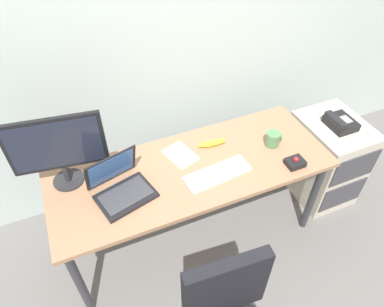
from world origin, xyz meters
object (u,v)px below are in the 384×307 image
at_px(keyboard, 218,174).
at_px(coffee_mug, 273,139).
at_px(paper_notepad, 180,155).
at_px(file_cabinet, 325,159).
at_px(desk_phone, 340,122).
at_px(monitor_main, 57,148).
at_px(trackball_mouse, 295,162).
at_px(laptop, 121,186).
at_px(banana, 212,143).

distance_m(keyboard, coffee_mug, 0.46).
bearing_deg(paper_notepad, keyboard, -59.62).
distance_m(file_cabinet, desk_phone, 0.38).
distance_m(monitor_main, trackball_mouse, 1.39).
height_order(desk_phone, keyboard, desk_phone).
bearing_deg(laptop, keyboard, -9.81).
xyz_separation_m(monitor_main, coffee_mug, (1.27, -0.20, -0.22)).
distance_m(file_cabinet, laptop, 1.62).
bearing_deg(laptop, paper_notepad, 19.22).
relative_size(coffee_mug, banana, 0.53).
bearing_deg(monitor_main, desk_phone, -6.34).
bearing_deg(desk_phone, file_cabinet, 63.22).
relative_size(laptop, coffee_mug, 3.66).
relative_size(laptop, trackball_mouse, 3.37).
bearing_deg(trackball_mouse, laptop, 168.78).
bearing_deg(desk_phone, paper_notepad, 172.84).
distance_m(file_cabinet, coffee_mug, 0.69).
bearing_deg(desk_phone, banana, 170.58).
bearing_deg(desk_phone, laptop, -179.89).
bearing_deg(coffee_mug, keyboard, -166.67).
bearing_deg(paper_notepad, file_cabinet, -6.30).
relative_size(monitor_main, keyboard, 1.22).
distance_m(monitor_main, banana, 0.94).
bearing_deg(banana, coffee_mug, -21.68).
bearing_deg(desk_phone, trackball_mouse, -158.21).
bearing_deg(keyboard, banana, 71.81).
height_order(laptop, coffee_mug, laptop).
distance_m(desk_phone, paper_notepad, 1.15).
distance_m(keyboard, laptop, 0.57).
relative_size(monitor_main, banana, 2.71).
distance_m(laptop, paper_notepad, 0.45).
bearing_deg(banana, trackball_mouse, -42.52).
bearing_deg(banana, file_cabinet, -8.34).
bearing_deg(monitor_main, laptop, -37.83).
relative_size(keyboard, banana, 2.21).
relative_size(desk_phone, paper_notepad, 0.96).
height_order(keyboard, laptop, laptop).
bearing_deg(paper_notepad, monitor_main, 175.04).
height_order(file_cabinet, coffee_mug, coffee_mug).
bearing_deg(keyboard, coffee_mug, 13.33).
bearing_deg(coffee_mug, desk_phone, -0.66).
height_order(desk_phone, banana, desk_phone).
height_order(coffee_mug, banana, coffee_mug).
distance_m(laptop, trackball_mouse, 1.06).
height_order(file_cabinet, paper_notepad, paper_notepad).
bearing_deg(monitor_main, file_cabinet, -5.80).
xyz_separation_m(file_cabinet, banana, (-0.92, 0.14, 0.38)).
xyz_separation_m(desk_phone, monitor_main, (-1.82, 0.20, 0.25)).
height_order(desk_phone, laptop, laptop).
relative_size(coffee_mug, paper_notepad, 0.49).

